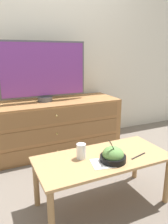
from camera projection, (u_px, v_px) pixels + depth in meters
name	position (u px, v px, depth m)	size (l,w,h in m)	color
ground_plane	(37.00, 142.00, 2.96)	(12.00, 12.00, 0.00)	#70665B
wall_back	(30.00, 42.00, 2.64)	(12.00, 0.05, 2.60)	silver
dresser	(50.00, 126.00, 2.65)	(1.69, 0.57, 0.62)	#9E6B3D
tv	(44.00, 71.00, 2.49)	(1.00, 0.17, 0.68)	#515156
coffee_table	(103.00, 164.00, 1.67)	(1.03, 0.48, 0.41)	tan
takeout_bowl	(113.00, 156.00, 1.58)	(0.19, 0.19, 0.18)	black
drink_cup	(81.00, 152.00, 1.63)	(0.07, 0.07, 0.11)	beige
napkin	(103.00, 163.00, 1.56)	(0.19, 0.19, 0.00)	white
knife	(139.00, 156.00, 1.67)	(0.16, 0.05, 0.01)	black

